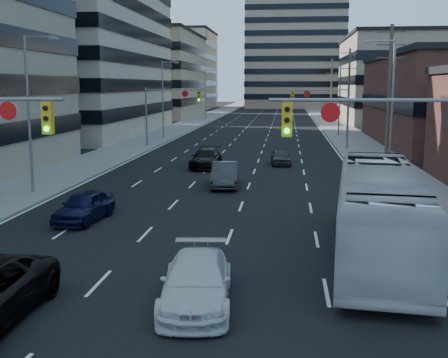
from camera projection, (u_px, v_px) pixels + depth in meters
name	position (u px, v px, depth m)	size (l,w,h in m)	color
road_surface	(270.00, 110.00, 139.28)	(18.00, 300.00, 0.02)	black
sidewalk_left	(224.00, 110.00, 140.53)	(5.00, 300.00, 0.15)	slate
sidewalk_right	(317.00, 110.00, 138.02)	(5.00, 300.00, 0.15)	slate
office_left_mid	(43.00, 23.00, 71.31)	(26.00, 34.00, 28.00)	#ADA089
office_left_far	(145.00, 76.00, 111.18)	(20.00, 30.00, 16.00)	gray
office_right_far	(412.00, 80.00, 94.23)	(22.00, 28.00, 14.00)	gray
apartment_tower	(296.00, 1.00, 153.41)	(26.00, 26.00, 58.00)	gray
bg_block_left	(167.00, 71.00, 150.48)	(24.00, 24.00, 20.00)	#ADA089
bg_block_right	(404.00, 86.00, 134.79)	(22.00, 22.00, 12.00)	gray
signal_near_right	(390.00, 146.00, 18.18)	(6.59, 0.33, 6.00)	slate
signal_far_left	(169.00, 105.00, 56.10)	(6.09, 0.33, 6.00)	slate
signal_far_right	(324.00, 105.00, 54.42)	(6.09, 0.33, 6.00)	slate
utility_pole_block	(389.00, 91.00, 44.87)	(2.20, 0.28, 11.00)	#4C3D2D
utility_pole_midblock	(349.00, 89.00, 74.27)	(2.20, 0.28, 11.00)	#4C3D2D
utility_pole_distant	(331.00, 87.00, 103.67)	(2.20, 0.28, 11.00)	#4C3D2D
streetlight_left_near	(31.00, 107.00, 31.77)	(2.03, 0.22, 9.00)	slate
streetlight_left_mid	(164.00, 95.00, 66.07)	(2.03, 0.22, 9.00)	slate
streetlight_left_far	(206.00, 92.00, 100.37)	(2.03, 0.22, 9.00)	slate
streetlight_right_near	(389.00, 105.00, 34.41)	(2.03, 0.22, 9.00)	slate
streetlight_right_far	(338.00, 95.00, 68.71)	(2.03, 0.22, 9.00)	slate
white_van	(197.00, 282.00, 16.12)	(1.96, 4.83, 1.40)	silver
transit_bus	(380.00, 212.00, 20.40)	(2.86, 12.22, 3.40)	#BBBBBB
sedan_blue	(84.00, 206.00, 26.07)	(1.67, 4.16, 1.42)	black
sedan_grey_center	(225.00, 175.00, 34.89)	(1.60, 4.60, 1.52)	#2D2D2F
sedan_black_far	(206.00, 158.00, 42.87)	(2.03, 5.01, 1.45)	black
sedan_grey_right	(281.00, 157.00, 44.55)	(1.50, 3.72, 1.27)	#333335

